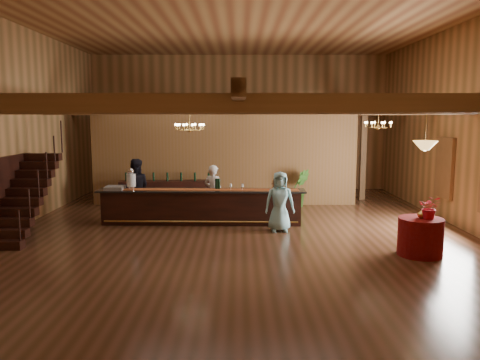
{
  "coord_description": "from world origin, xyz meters",
  "views": [
    {
      "loc": [
        0.01,
        -12.4,
        3.0
      ],
      "look_at": [
        0.03,
        0.78,
        1.22
      ],
      "focal_mm": 35.0,
      "sensor_mm": 36.0,
      "label": 1
    }
  ],
  "objects_px": {
    "raffle_drum": "(279,184)",
    "backbar_shelf": "(168,194)",
    "tasting_bar": "(202,206)",
    "beverage_dispenser": "(131,179)",
    "pendant_lamp": "(425,145)",
    "chandelier_left": "(190,127)",
    "staff_second": "(135,188)",
    "guest": "(280,202)",
    "round_table": "(420,237)",
    "floor_plant": "(299,188)",
    "chandelier_right": "(378,124)",
    "bartender": "(213,192)"
  },
  "relations": [
    {
      "from": "raffle_drum",
      "to": "bartender",
      "type": "distance_m",
      "value": 2.04
    },
    {
      "from": "bartender",
      "to": "guest",
      "type": "height_order",
      "value": "bartender"
    },
    {
      "from": "tasting_bar",
      "to": "beverage_dispenser",
      "type": "xyz_separation_m",
      "value": [
        -1.99,
        0.1,
        0.77
      ]
    },
    {
      "from": "beverage_dispenser",
      "to": "guest",
      "type": "bearing_deg",
      "value": -13.57
    },
    {
      "from": "bartender",
      "to": "staff_second",
      "type": "bearing_deg",
      "value": 20.37
    },
    {
      "from": "staff_second",
      "to": "guest",
      "type": "bearing_deg",
      "value": 151.39
    },
    {
      "from": "backbar_shelf",
      "to": "floor_plant",
      "type": "bearing_deg",
      "value": -5.2
    },
    {
      "from": "pendant_lamp",
      "to": "staff_second",
      "type": "bearing_deg",
      "value": 151.12
    },
    {
      "from": "tasting_bar",
      "to": "chandelier_left",
      "type": "height_order",
      "value": "chandelier_left"
    },
    {
      "from": "backbar_shelf",
      "to": "chandelier_left",
      "type": "bearing_deg",
      "value": -73.21
    },
    {
      "from": "backbar_shelf",
      "to": "pendant_lamp",
      "type": "height_order",
      "value": "pendant_lamp"
    },
    {
      "from": "beverage_dispenser",
      "to": "floor_plant",
      "type": "relative_size",
      "value": 0.47
    },
    {
      "from": "beverage_dispenser",
      "to": "chandelier_right",
      "type": "distance_m",
      "value": 7.37
    },
    {
      "from": "tasting_bar",
      "to": "raffle_drum",
      "type": "distance_m",
      "value": 2.26
    },
    {
      "from": "staff_second",
      "to": "chandelier_left",
      "type": "bearing_deg",
      "value": 146.65
    },
    {
      "from": "backbar_shelf",
      "to": "pendant_lamp",
      "type": "bearing_deg",
      "value": -46.42
    },
    {
      "from": "backbar_shelf",
      "to": "pendant_lamp",
      "type": "distance_m",
      "value": 8.65
    },
    {
      "from": "backbar_shelf",
      "to": "pendant_lamp",
      "type": "relative_size",
      "value": 3.5
    },
    {
      "from": "bartender",
      "to": "floor_plant",
      "type": "bearing_deg",
      "value": -122.34
    },
    {
      "from": "beverage_dispenser",
      "to": "staff_second",
      "type": "xyz_separation_m",
      "value": [
        -0.05,
        0.72,
        -0.37
      ]
    },
    {
      "from": "raffle_drum",
      "to": "round_table",
      "type": "distance_m",
      "value": 4.18
    },
    {
      "from": "chandelier_left",
      "to": "bartender",
      "type": "distance_m",
      "value": 2.15
    },
    {
      "from": "chandelier_left",
      "to": "staff_second",
      "type": "xyz_separation_m",
      "value": [
        -1.74,
        0.89,
        -1.85
      ]
    },
    {
      "from": "round_table",
      "to": "guest",
      "type": "height_order",
      "value": "guest"
    },
    {
      "from": "pendant_lamp",
      "to": "round_table",
      "type": "bearing_deg",
      "value": 90.0
    },
    {
      "from": "round_table",
      "to": "staff_second",
      "type": "relative_size",
      "value": 0.54
    },
    {
      "from": "tasting_bar",
      "to": "staff_second",
      "type": "relative_size",
      "value": 3.3
    },
    {
      "from": "staff_second",
      "to": "guest",
      "type": "xyz_separation_m",
      "value": [
        4.16,
        -1.72,
        -0.09
      ]
    },
    {
      "from": "raffle_drum",
      "to": "chandelier_right",
      "type": "distance_m",
      "value": 3.58
    },
    {
      "from": "raffle_drum",
      "to": "backbar_shelf",
      "type": "bearing_deg",
      "value": 143.63
    },
    {
      "from": "floor_plant",
      "to": "round_table",
      "type": "bearing_deg",
      "value": -70.76
    },
    {
      "from": "guest",
      "to": "tasting_bar",
      "type": "bearing_deg",
      "value": 155.09
    },
    {
      "from": "chandelier_right",
      "to": "bartender",
      "type": "distance_m",
      "value": 5.27
    },
    {
      "from": "bartender",
      "to": "tasting_bar",
      "type": "bearing_deg",
      "value": 89.65
    },
    {
      "from": "chandelier_left",
      "to": "chandelier_right",
      "type": "xyz_separation_m",
      "value": [
        5.48,
        0.99,
        0.05
      ]
    },
    {
      "from": "pendant_lamp",
      "to": "bartender",
      "type": "relative_size",
      "value": 0.56
    },
    {
      "from": "tasting_bar",
      "to": "beverage_dispenser",
      "type": "relative_size",
      "value": 9.75
    },
    {
      "from": "chandelier_right",
      "to": "staff_second",
      "type": "height_order",
      "value": "chandelier_right"
    },
    {
      "from": "round_table",
      "to": "staff_second",
      "type": "xyz_separation_m",
      "value": [
        -7.05,
        3.89,
        0.47
      ]
    },
    {
      "from": "raffle_drum",
      "to": "backbar_shelf",
      "type": "height_order",
      "value": "raffle_drum"
    },
    {
      "from": "raffle_drum",
      "to": "pendant_lamp",
      "type": "relative_size",
      "value": 0.38
    },
    {
      "from": "round_table",
      "to": "floor_plant",
      "type": "height_order",
      "value": "floor_plant"
    },
    {
      "from": "tasting_bar",
      "to": "round_table",
      "type": "relative_size",
      "value": 6.13
    },
    {
      "from": "raffle_drum",
      "to": "floor_plant",
      "type": "xyz_separation_m",
      "value": [
        0.91,
        2.58,
        -0.51
      ]
    },
    {
      "from": "raffle_drum",
      "to": "floor_plant",
      "type": "bearing_deg",
      "value": 70.55
    },
    {
      "from": "raffle_drum",
      "to": "pendant_lamp",
      "type": "height_order",
      "value": "pendant_lamp"
    },
    {
      "from": "backbar_shelf",
      "to": "raffle_drum",
      "type": "bearing_deg",
      "value": -41.65
    },
    {
      "from": "round_table",
      "to": "guest",
      "type": "distance_m",
      "value": 3.63
    },
    {
      "from": "raffle_drum",
      "to": "staff_second",
      "type": "relative_size",
      "value": 0.19
    },
    {
      "from": "staff_second",
      "to": "guest",
      "type": "distance_m",
      "value": 4.51
    }
  ]
}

